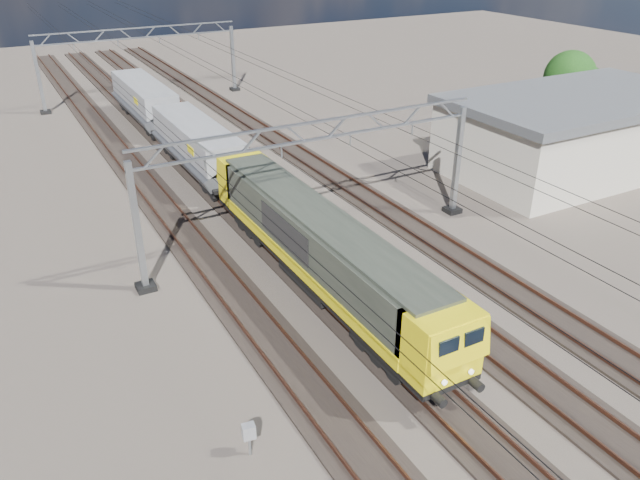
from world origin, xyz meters
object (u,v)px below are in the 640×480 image
trackside_cabinet (249,432)px  industrial_shed (576,132)px  hopper_wagon_lead (197,144)px  catenary_gantry_mid (317,180)px  tree_far (574,79)px  locomotive (319,245)px  catenary_gantry_far (142,62)px  hopper_wagon_mid (144,99)px

trackside_cabinet → industrial_shed: industrial_shed is taller
trackside_cabinet → industrial_shed: (31.20, 14.24, 1.75)m
hopper_wagon_lead → catenary_gantry_mid: bearing=-81.8°
hopper_wagon_lead → tree_far: bearing=-7.1°
locomotive → catenary_gantry_far: bearing=87.1°
hopper_wagon_lead → tree_far: tree_far is taller
catenary_gantry_far → locomotive: catenary_gantry_far is taller
catenary_gantry_far → hopper_wagon_lead: bearing=-95.2°
catenary_gantry_far → locomotive: size_ratio=0.94×
hopper_wagon_lead → industrial_shed: (24.00, -11.84, 0.49)m
locomotive → industrial_shed: 24.71m
tree_far → hopper_wagon_lead: bearing=172.9°
locomotive → trackside_cabinet: 11.13m
catenary_gantry_mid → catenary_gantry_far: (0.00, 36.00, 0.00)m
hopper_wagon_lead → hopper_wagon_mid: bearing=90.0°
trackside_cabinet → tree_far: bearing=38.0°
trackside_cabinet → tree_far: size_ratio=0.20×
catenary_gantry_far → industrial_shed: catenary_gantry_far is taller
catenary_gantry_mid → catenary_gantry_far: 36.00m
catenary_gantry_mid → tree_far: size_ratio=3.08×
hopper_wagon_lead → trackside_cabinet: bearing=-105.4°
catenary_gantry_far → hopper_wagon_mid: catenary_gantry_far is taller
hopper_wagon_lead → hopper_wagon_mid: 14.20m
industrial_shed → tree_far: bearing=43.1°
tree_far → hopper_wagon_mid: bearing=150.5°
catenary_gantry_far → tree_far: bearing=-40.8°
locomotive → catenary_gantry_mid: bearing=62.6°
catenary_gantry_mid → hopper_wagon_mid: (-2.00, 28.04, -1.67)m
hopper_wagon_mid → industrial_shed: (24.00, -26.04, 0.49)m
catenary_gantry_far → tree_far: catenary_gantry_far is taller
hopper_wagon_lead → locomotive: bearing=-90.0°
hopper_wagon_lead → hopper_wagon_mid: size_ratio=1.00×
catenary_gantry_mid → industrial_shed: bearing=5.2°
tree_far → trackside_cabinet: bearing=-150.9°
catenary_gantry_far → hopper_wagon_mid: bearing=-104.1°
tree_far → industrial_shed: bearing=-136.9°
catenary_gantry_far → hopper_wagon_lead: catenary_gantry_far is taller
locomotive → hopper_wagon_lead: size_ratio=1.62×
catenary_gantry_far → tree_far: size_ratio=3.08×
hopper_wagon_mid → trackside_cabinet: (-7.20, -40.28, -1.25)m
industrial_shed → tree_far: tree_far is taller
locomotive → tree_far: size_ratio=3.26×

